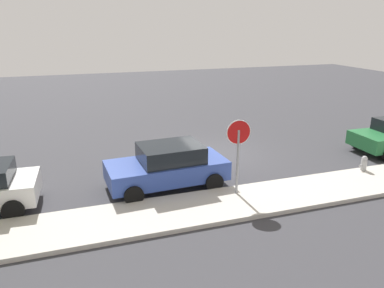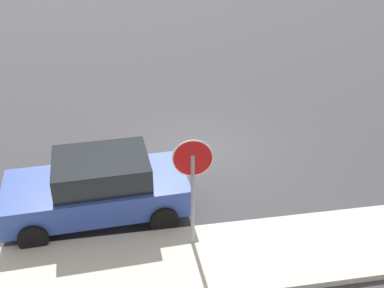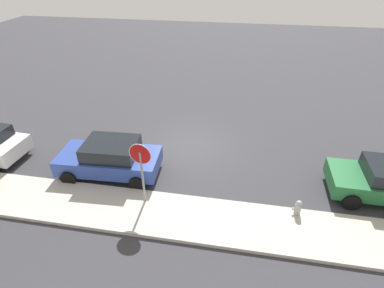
% 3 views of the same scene
% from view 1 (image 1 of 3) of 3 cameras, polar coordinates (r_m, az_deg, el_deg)
% --- Properties ---
extents(ground_plane, '(60.00, 60.00, 0.00)m').
position_cam_1_polar(ground_plane, '(16.49, 3.38, -1.59)').
color(ground_plane, '#38383D').
extents(sidewalk_curb, '(32.00, 2.12, 0.14)m').
position_cam_1_polar(sidewalk_curb, '(12.60, 11.35, -8.00)').
color(sidewalk_curb, beige).
rests_on(sidewalk_curb, ground_plane).
extents(stop_sign, '(0.80, 0.10, 2.64)m').
position_cam_1_polar(stop_sign, '(11.97, 7.05, -0.11)').
color(stop_sign, gray).
rests_on(stop_sign, ground_plane).
extents(parked_car_blue, '(4.20, 2.24, 1.53)m').
position_cam_1_polar(parked_car_blue, '(13.04, -3.73, -3.33)').
color(parked_car_blue, '#2D479E').
rests_on(parked_car_blue, ground_plane).
extents(fire_hydrant, '(0.30, 0.22, 0.72)m').
position_cam_1_polar(fire_hydrant, '(15.72, 24.70, -2.88)').
color(fire_hydrant, '#A5A5A8').
rests_on(fire_hydrant, ground_plane).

